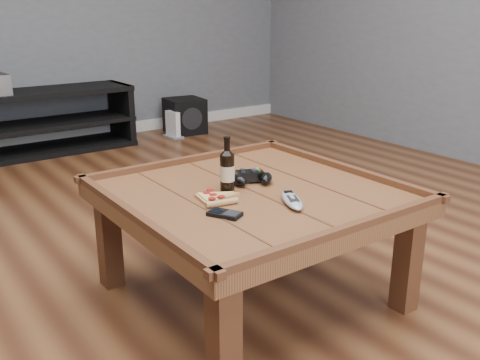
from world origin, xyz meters
TOP-DOWN VIEW (x-y plane):
  - ground at (0.00, 0.00)m, footprint 6.00×6.00m
  - baseboard at (0.00, 2.99)m, footprint 5.00×0.02m
  - coffee_table at (0.00, 0.00)m, footprint 1.03×1.03m
  - media_console at (0.00, 2.75)m, footprint 1.40×0.45m
  - beer_bottle at (-0.08, 0.05)m, footprint 0.06×0.06m
  - game_controller at (0.05, 0.08)m, footprint 0.18×0.16m
  - pizza_slice at (-0.17, 0.00)m, footprint 0.17×0.23m
  - smartphone at (-0.23, -0.15)m, footprint 0.11×0.13m
  - remote_control at (0.03, -0.19)m, footprint 0.14×0.20m
  - subwoofer at (1.26, 2.70)m, footprint 0.35×0.35m
  - game_console at (1.08, 2.60)m, footprint 0.12×0.19m

SIDE VIEW (x-z plane):
  - ground at x=0.00m, z-range 0.00..0.00m
  - baseboard at x=0.00m, z-range 0.00..0.10m
  - game_console at x=1.08m, z-range -0.01..0.22m
  - subwoofer at x=1.26m, z-range 0.00..0.32m
  - media_console at x=0.00m, z-range 0.00..0.50m
  - coffee_table at x=0.00m, z-range 0.15..0.63m
  - smartphone at x=-0.23m, z-range 0.45..0.46m
  - pizza_slice at x=-0.17m, z-range 0.45..0.47m
  - remote_control at x=0.03m, z-range 0.45..0.48m
  - game_controller at x=0.05m, z-range 0.45..0.50m
  - beer_bottle at x=-0.08m, z-range 0.43..0.64m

